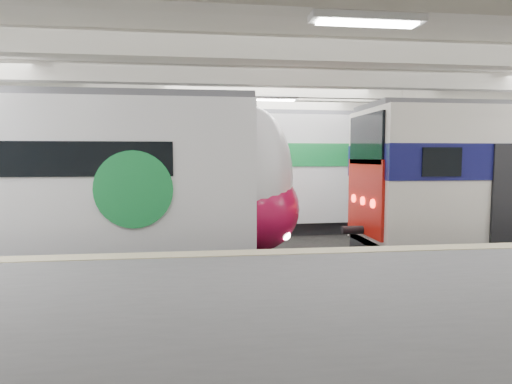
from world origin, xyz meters
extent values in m
cube|color=black|center=(0.00, 0.00, -0.05)|extent=(36.00, 24.00, 0.10)
cube|color=silver|center=(0.00, 0.00, 5.55)|extent=(36.00, 24.00, 0.20)
cube|color=beige|center=(0.00, 10.00, 2.75)|extent=(30.00, 0.10, 5.50)
cube|color=#5A5A5D|center=(0.00, -6.50, 0.55)|extent=(30.00, 7.00, 1.10)
cube|color=#C3B28A|center=(0.00, -3.25, 1.11)|extent=(30.00, 0.50, 0.02)
cube|color=beige|center=(-3.00, 3.00, 2.75)|extent=(0.50, 0.50, 5.50)
cube|color=beige|center=(5.00, 3.00, 2.75)|extent=(0.50, 0.50, 5.50)
cube|color=beige|center=(0.00, 0.00, 5.25)|extent=(30.00, 18.00, 0.50)
cube|color=#59544C|center=(0.00, 0.00, 0.08)|extent=(30.00, 1.52, 0.16)
cube|color=#59544C|center=(0.00, 5.50, 0.08)|extent=(30.00, 1.52, 0.16)
cylinder|color=black|center=(0.00, 0.00, 4.70)|extent=(30.00, 0.03, 0.03)
cylinder|color=black|center=(0.00, 5.50, 4.70)|extent=(30.00, 0.03, 0.03)
cube|color=white|center=(0.00, -2.00, 4.92)|extent=(26.00, 8.40, 0.12)
ellipsoid|color=white|center=(-0.96, 0.00, 2.49)|extent=(2.35, 2.91, 3.91)
ellipsoid|color=#AE0E3B|center=(-0.84, 0.00, 1.62)|extent=(2.50, 2.97, 2.39)
cylinder|color=#18883D|center=(-3.89, -1.51, 2.29)|extent=(1.84, 0.06, 1.84)
cube|color=#A8120B|center=(2.37, 0.00, 1.91)|extent=(0.08, 2.57, 2.16)
cube|color=black|center=(2.37, 0.00, 3.56)|extent=(0.08, 2.42, 1.41)
cube|color=white|center=(-2.96, 5.50, 2.59)|extent=(15.51, 3.76, 4.18)
cube|color=#18883D|center=(-2.96, 5.50, 3.14)|extent=(15.55, 3.83, 0.88)
cube|color=#4C4C51|center=(-2.96, 5.50, 4.79)|extent=(15.49, 3.22, 0.16)
cube|color=black|center=(-2.96, 5.50, 0.30)|extent=(15.50, 3.43, 0.60)
camera|label=1|loc=(-2.25, -11.79, 3.06)|focal=30.00mm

